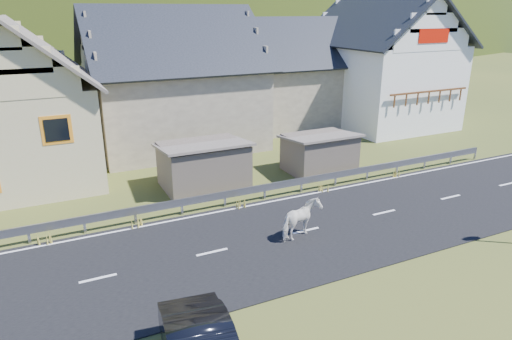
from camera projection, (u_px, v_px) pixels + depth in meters
ground at (306, 231)px, 18.31m from camera, size 160.00×160.00×0.00m
road at (306, 231)px, 18.30m from camera, size 60.00×7.00×0.04m
lane_markings at (306, 230)px, 18.29m from camera, size 60.00×6.60×0.01m
guardrail at (265, 188)px, 21.25m from camera, size 28.10×0.09×0.75m
shed_left at (203, 165)px, 22.65m from camera, size 4.30×3.30×2.40m
shed_right at (319, 153)px, 24.91m from camera, size 3.80×2.90×2.20m
house_cream at (14, 95)px, 22.99m from camera, size 7.80×9.80×8.30m
house_stone_a at (172, 72)px, 29.12m from camera, size 10.80×9.80×8.90m
house_stone_b at (292, 67)px, 35.03m from camera, size 9.80×8.80×8.10m
house_white at (380, 56)px, 34.65m from camera, size 8.80×10.80×9.70m
mountain at (76, 86)px, 180.10m from camera, size 440.00×280.00×260.00m
horse at (301, 220)px, 17.54m from camera, size 1.38×1.93×1.49m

